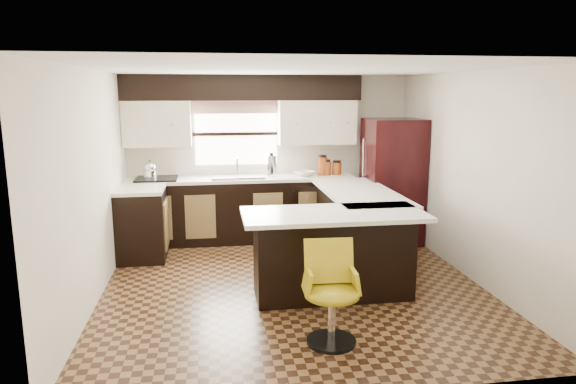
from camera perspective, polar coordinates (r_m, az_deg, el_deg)
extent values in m
plane|color=#49301A|center=(5.94, 0.54, -10.29)|extent=(4.40, 4.40, 0.00)
plane|color=silver|center=(5.54, 0.58, 13.50)|extent=(4.40, 4.40, 0.00)
plane|color=beige|center=(7.77, -2.04, 3.95)|extent=(4.40, 0.00, 4.40)
plane|color=beige|center=(3.52, 6.31, -4.98)|extent=(4.40, 0.00, 4.40)
plane|color=beige|center=(5.68, -20.86, 0.55)|extent=(0.00, 4.40, 4.40)
plane|color=beige|center=(6.30, 19.78, 1.60)|extent=(0.00, 4.40, 4.40)
cube|color=black|center=(7.57, -5.12, -2.05)|extent=(3.30, 0.60, 0.90)
cube|color=black|center=(6.99, -15.91, -3.56)|extent=(0.60, 0.70, 0.90)
cube|color=silver|center=(7.48, -5.18, 1.48)|extent=(3.30, 0.60, 0.04)
cube|color=silver|center=(6.89, -16.12, 0.25)|extent=(0.60, 0.70, 0.04)
cube|color=black|center=(7.50, -5.03, 11.47)|extent=(3.40, 0.35, 0.36)
cube|color=beige|center=(7.54, -14.34, 7.36)|extent=(0.94, 0.35, 0.64)
cube|color=beige|center=(7.66, 3.20, 7.75)|extent=(1.14, 0.35, 0.64)
cube|color=white|center=(7.68, -5.77, 6.44)|extent=(1.20, 0.02, 0.90)
cube|color=#D19B93|center=(7.61, -5.81, 9.34)|extent=(1.30, 0.06, 0.18)
cube|color=#B2B2B7|center=(7.45, -5.56, 1.73)|extent=(0.75, 0.45, 0.03)
cube|color=black|center=(7.43, 2.75, -2.43)|extent=(0.58, 0.03, 0.78)
cube|color=black|center=(7.48, -14.39, 1.44)|extent=(0.58, 0.50, 0.02)
cube|color=black|center=(6.57, 7.46, -4.14)|extent=(0.60, 1.95, 0.90)
cube|color=black|center=(5.54, 4.99, -7.02)|extent=(1.65, 0.60, 0.90)
cube|color=silver|center=(6.48, 7.99, -0.09)|extent=(0.84, 1.95, 0.04)
cube|color=silver|center=(5.32, 5.09, -2.49)|extent=(1.89, 0.84, 0.04)
cube|color=black|center=(7.55, 11.49, 1.19)|extent=(0.77, 0.74, 1.79)
cylinder|color=silver|center=(7.49, -1.86, 2.93)|extent=(0.14, 0.14, 0.31)
imported|color=white|center=(7.58, 1.82, 2.09)|extent=(0.37, 0.37, 0.07)
cylinder|color=maroon|center=(7.64, 3.85, 2.90)|extent=(0.14, 0.14, 0.27)
cylinder|color=maroon|center=(7.66, 4.28, 2.65)|extent=(0.14, 0.14, 0.20)
cylinder|color=maroon|center=(7.70, 5.45, 2.61)|extent=(0.14, 0.14, 0.18)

